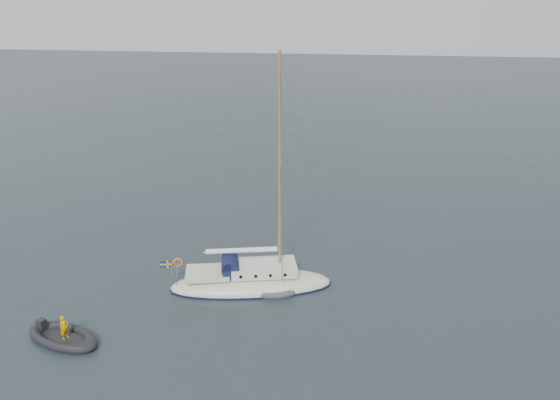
# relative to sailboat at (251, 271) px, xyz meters

# --- Properties ---
(ground) EXTENTS (300.00, 300.00, 0.00)m
(ground) POSITION_rel_sailboat_xyz_m (3.51, 2.13, -0.96)
(ground) COLOR black
(ground) RESTS_ON ground
(sailboat) EXTENTS (8.94, 2.68, 12.73)m
(sailboat) POSITION_rel_sailboat_xyz_m (0.00, 0.00, 0.00)
(sailboat) COLOR silver
(sailboat) RESTS_ON ground
(dinghy) EXTENTS (2.45, 1.11, 0.35)m
(dinghy) POSITION_rel_sailboat_xyz_m (1.25, -0.54, -0.81)
(dinghy) COLOR #4A494E
(dinghy) RESTS_ON ground
(rib) EXTENTS (3.76, 1.71, 1.32)m
(rib) POSITION_rel_sailboat_xyz_m (-7.11, -6.32, -0.75)
(rib) COLOR black
(rib) RESTS_ON ground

